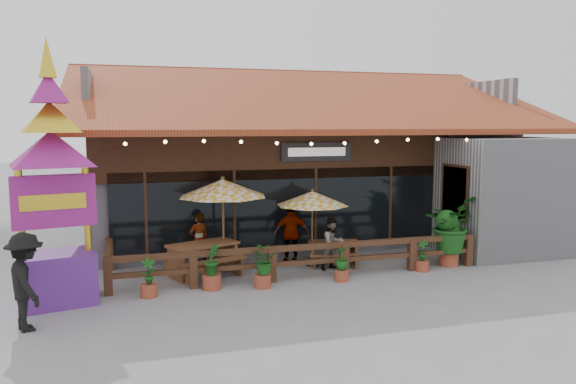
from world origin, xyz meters
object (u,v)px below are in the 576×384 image
object	(u,v)px
picnic_table_right	(333,249)
tropical_plant	(450,226)
thai_sign_tower	(52,155)
pedestrian	(26,282)
umbrella_right	(312,199)
picnic_table_left	(203,254)
umbrella_left	(223,188)

from	to	relation	value
picnic_table_right	tropical_plant	bearing A→B (deg)	-17.75
thai_sign_tower	pedestrian	size ratio (longest dim) A/B	3.26
pedestrian	umbrella_right	bearing A→B (deg)	-87.04
umbrella_right	picnic_table_left	world-z (taller)	umbrella_right
picnic_table_right	pedestrian	bearing A→B (deg)	-157.89
umbrella_right	thai_sign_tower	distance (m)	6.96
umbrella_right	tropical_plant	distance (m)	3.99
umbrella_right	tropical_plant	world-z (taller)	umbrella_right
umbrella_left	thai_sign_tower	bearing A→B (deg)	-155.71
thai_sign_tower	tropical_plant	world-z (taller)	thai_sign_tower
picnic_table_right	thai_sign_tower	size ratio (longest dim) A/B	0.27
umbrella_left	tropical_plant	size ratio (longest dim) A/B	1.44
tropical_plant	pedestrian	xyz separation A→B (m)	(-10.77, -2.09, -0.17)
umbrella_right	picnic_table_left	distance (m)	3.42
umbrella_left	pedestrian	bearing A→B (deg)	-142.96
tropical_plant	picnic_table_left	bearing A→B (deg)	172.28
umbrella_right	pedestrian	xyz separation A→B (m)	(-7.02, -3.22, -0.95)
umbrella_right	picnic_table_left	bearing A→B (deg)	-176.35
thai_sign_tower	picnic_table_left	bearing A→B (deg)	23.05
picnic_table_left	pedestrian	xyz separation A→B (m)	(-3.87, -3.02, 0.38)
umbrella_left	picnic_table_right	xyz separation A→B (m)	(3.12, -0.30, -1.82)
thai_sign_tower	umbrella_left	bearing A→B (deg)	24.29
umbrella_right	picnic_table_right	bearing A→B (deg)	-12.01
tropical_plant	thai_sign_tower	bearing A→B (deg)	-177.04
umbrella_right	tropical_plant	size ratio (longest dim) A/B	1.28
picnic_table_right	tropical_plant	distance (m)	3.38
umbrella_right	pedestrian	size ratio (longest dim) A/B	1.32
umbrella_left	picnic_table_right	distance (m)	3.62
picnic_table_left	tropical_plant	distance (m)	6.98
umbrella_left	picnic_table_left	world-z (taller)	umbrella_left
umbrella_left	thai_sign_tower	xyz separation A→B (m)	(-4.08, -1.84, 1.06)
picnic_table_right	tropical_plant	xyz separation A→B (m)	(3.15, -1.01, 0.68)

